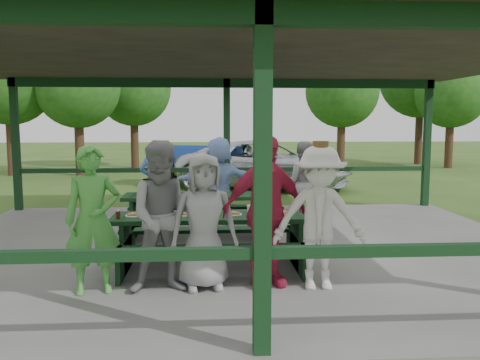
{
  "coord_description": "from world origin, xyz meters",
  "views": [
    {
      "loc": [
        -0.47,
        -8.05,
        2.12
      ],
      "look_at": [
        0.04,
        -0.3,
        1.23
      ],
      "focal_mm": 38.0,
      "sensor_mm": 36.0,
      "label": 1
    }
  ],
  "objects": [
    {
      "name": "ground",
      "position": [
        0.0,
        0.0,
        0.0
      ],
      "size": [
        90.0,
        90.0,
        0.0
      ],
      "primitive_type": "plane",
      "color": "#2E4D18",
      "rests_on": "ground"
    },
    {
      "name": "concrete_slab",
      "position": [
        0.0,
        0.0,
        0.05
      ],
      "size": [
        10.0,
        8.0,
        0.1
      ],
      "primitive_type": "cube",
      "color": "slate",
      "rests_on": "ground"
    },
    {
      "name": "pavilion_structure",
      "position": [
        0.0,
        0.0,
        3.17
      ],
      "size": [
        10.6,
        8.6,
        3.24
      ],
      "color": "black",
      "rests_on": "concrete_slab"
    },
    {
      "name": "picnic_table_near",
      "position": [
        -0.41,
        -1.2,
        0.58
      ],
      "size": [
        2.71,
        1.39,
        0.75
      ],
      "color": "black",
      "rests_on": "concrete_slab"
    },
    {
      "name": "picnic_table_far",
      "position": [
        -0.61,
        0.8,
        0.58
      ],
      "size": [
        2.63,
        1.39,
        0.75
      ],
      "color": "black",
      "rests_on": "concrete_slab"
    },
    {
      "name": "table_setting",
      "position": [
        -0.61,
        -1.18,
        0.88
      ],
      "size": [
        2.39,
        0.45,
        0.1
      ],
      "color": "white",
      "rests_on": "picnic_table_near"
    },
    {
      "name": "contestant_green",
      "position": [
        -1.81,
        -2.09,
        0.98
      ],
      "size": [
        0.72,
        0.56,
        1.76
      ],
      "primitive_type": "imported",
      "rotation": [
        0.0,
        0.0,
        0.25
      ],
      "color": "green",
      "rests_on": "concrete_slab"
    },
    {
      "name": "contestant_grey_left",
      "position": [
        -0.97,
        -2.11,
        1.0
      ],
      "size": [
        0.95,
        0.78,
        1.81
      ],
      "primitive_type": "imported",
      "rotation": [
        0.0,
        0.0,
        0.11
      ],
      "color": "gray",
      "rests_on": "concrete_slab"
    },
    {
      "name": "contestant_grey_mid",
      "position": [
        -0.51,
        -2.02,
        0.93
      ],
      "size": [
        0.87,
        0.63,
        1.65
      ],
      "primitive_type": "imported",
      "rotation": [
        0.0,
        0.0,
        0.14
      ],
      "color": "#949597",
      "rests_on": "concrete_slab"
    },
    {
      "name": "contestant_red",
      "position": [
        0.24,
        -1.96,
        1.03
      ],
      "size": [
        1.18,
        0.76,
        1.87
      ],
      "primitive_type": "imported",
      "rotation": [
        0.0,
        0.0,
        0.3
      ],
      "color": "#B82144",
      "rests_on": "concrete_slab"
    },
    {
      "name": "contestant_white_fedora",
      "position": [
        0.88,
        -2.11,
        0.97
      ],
      "size": [
        1.16,
        0.71,
        1.79
      ],
      "rotation": [
        0.0,
        0.0,
        -0.06
      ],
      "color": "silver",
      "rests_on": "concrete_slab"
    },
    {
      "name": "spectator_lblue",
      "position": [
        -0.25,
        1.56,
        0.97
      ],
      "size": [
        1.7,
        1.03,
        1.74
      ],
      "primitive_type": "imported",
      "rotation": [
        0.0,
        0.0,
        3.49
      ],
      "color": "#97B3E9",
      "rests_on": "concrete_slab"
    },
    {
      "name": "spectator_blue",
      "position": [
        -1.51,
        2.07,
        0.92
      ],
      "size": [
        0.64,
        0.45,
        1.64
      ],
      "primitive_type": "imported",
      "rotation": [
        0.0,
        0.0,
        3.03
      ],
      "color": "#4671B8",
      "rests_on": "concrete_slab"
    },
    {
      "name": "spectator_grey",
      "position": [
        1.4,
        1.76,
        0.92
      ],
      "size": [
        0.91,
        0.77,
        1.64
      ],
      "primitive_type": "imported",
      "rotation": [
        0.0,
        0.0,
        2.94
      ],
      "color": "gray",
      "rests_on": "concrete_slab"
    },
    {
      "name": "pickup_truck",
      "position": [
        1.36,
        7.92,
        0.76
      ],
      "size": [
        6.0,
        4.14,
        1.52
      ],
      "primitive_type": "imported",
      "rotation": [
        0.0,
        0.0,
        1.25
      ],
      "color": "silver",
      "rests_on": "ground"
    },
    {
      "name": "farm_trailer",
      "position": [
        -0.81,
        8.85,
        0.7
      ],
      "size": [
        4.06,
        2.32,
        1.41
      ],
      "rotation": [
        0.0,
        0.0,
        -0.23
      ],
      "color": "#1B3C99",
      "rests_on": "ground"
    },
    {
      "name": "tree_far_left",
      "position": [
        -5.47,
        12.32,
        3.49
      ],
      "size": [
        3.3,
        3.3,
        5.16
      ],
      "color": "#372116",
      "rests_on": "ground"
    },
    {
      "name": "tree_left",
      "position": [
        -3.77,
        15.57,
        3.58
      ],
      "size": [
        3.39,
        3.39,
        5.3
      ],
      "color": "#372116",
      "rests_on": "ground"
    },
    {
      "name": "tree_mid",
      "position": [
        5.61,
        14.63,
        3.46
      ],
      "size": [
        3.28,
        3.28,
        5.12
      ],
      "color": "#372116",
      "rests_on": "ground"
    },
    {
      "name": "tree_right",
      "position": [
        10.63,
        14.56,
        3.44
      ],
      "size": [
        3.26,
        3.26,
        5.09
      ],
      "color": "#372116",
      "rests_on": "ground"
    },
    {
      "name": "tree_edge_left",
      "position": [
        -8.12,
        12.44,
        3.73
      ],
      "size": [
        3.53,
        3.53,
        5.52
      ],
      "color": "#372116",
      "rests_on": "ground"
    },
    {
      "name": "tree_far_right",
      "position": [
        10.12,
        16.74,
        4.32
      ],
      "size": [
        4.08,
        4.08,
        6.37
      ],
      "color": "#372116",
      "rests_on": "ground"
    }
  ]
}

